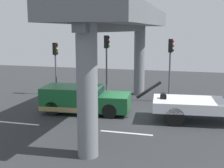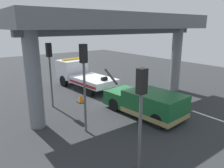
# 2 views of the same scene
# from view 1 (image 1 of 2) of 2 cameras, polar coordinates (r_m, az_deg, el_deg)

# --- Properties ---
(ground_plane) EXTENTS (60.00, 40.00, 0.10)m
(ground_plane) POSITION_cam_1_polar(r_m,az_deg,el_deg) (17.43, 4.81, -6.33)
(ground_plane) COLOR #2D3033
(lane_stripe_west) EXTENTS (2.60, 0.16, 0.01)m
(lane_stripe_west) POSITION_cam_1_polar(r_m,az_deg,el_deg) (16.91, -17.68, -7.14)
(lane_stripe_west) COLOR silver
(lane_stripe_west) RESTS_ON ground
(lane_stripe_mid) EXTENTS (2.60, 0.16, 0.01)m
(lane_stripe_mid) POSITION_cam_1_polar(r_m,az_deg,el_deg) (14.68, 2.77, -9.33)
(lane_stripe_mid) COLOR silver
(lane_stripe_mid) RESTS_ON ground
(towed_van_green) EXTENTS (5.37, 2.64, 1.58)m
(towed_van_green) POSITION_cam_1_polar(r_m,az_deg,el_deg) (18.08, -5.79, -3.01)
(towed_van_green) COLOR #195B2D
(towed_van_green) RESTS_ON ground
(overpass_structure) EXTENTS (3.60, 13.82, 6.16)m
(overpass_structure) POSITION_cam_1_polar(r_m,az_deg,el_deg) (16.88, 1.96, 11.48)
(overpass_structure) COLOR slate
(overpass_structure) RESTS_ON ground
(traffic_light_near) EXTENTS (0.39, 0.32, 3.98)m
(traffic_light_near) POSITION_cam_1_polar(r_m,az_deg,el_deg) (22.86, -10.74, 5.08)
(traffic_light_near) COLOR #515456
(traffic_light_near) RESTS_ON ground
(traffic_light_far) EXTENTS (0.39, 0.32, 4.54)m
(traffic_light_far) POSITION_cam_1_polar(r_m,az_deg,el_deg) (21.41, -1.02, 5.96)
(traffic_light_far) COLOR #515456
(traffic_light_far) RESTS_ON ground
(traffic_light_mid) EXTENTS (0.39, 0.32, 4.33)m
(traffic_light_mid) POSITION_cam_1_polar(r_m,az_deg,el_deg) (20.65, 11.13, 5.20)
(traffic_light_mid) COLOR #515456
(traffic_light_mid) RESTS_ON ground
(traffic_cone_orange) EXTENTS (0.52, 0.52, 0.62)m
(traffic_cone_orange) POSITION_cam_1_polar(r_m,az_deg,el_deg) (19.19, 9.18, -3.80)
(traffic_cone_orange) COLOR orange
(traffic_cone_orange) RESTS_ON ground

